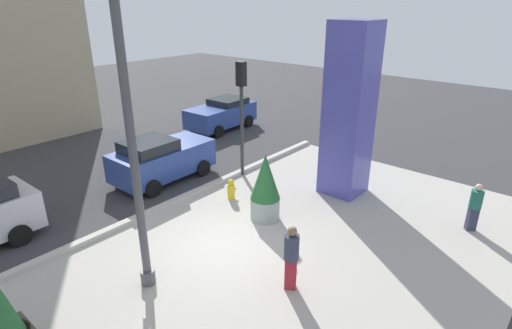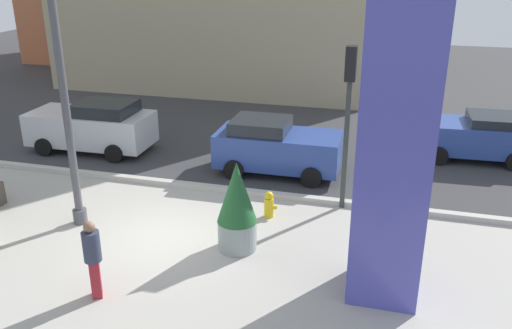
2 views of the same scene
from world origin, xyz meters
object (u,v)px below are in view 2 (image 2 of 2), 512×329
Objects in this scene: fire_hydrant at (269,205)px; traffic_light_far_side at (349,102)px; car_curb_west at (93,126)px; lamp_post at (64,98)px; art_pillar_blue at (395,158)px; pedestrian_by_curb at (93,256)px; car_far_lane at (477,136)px; potted_plant_near_right at (237,207)px; car_intersection at (276,146)px.

fire_hydrant is 0.17× the size of traffic_light_far_side.
traffic_light_far_side is 1.02× the size of car_curb_west.
lamp_post reaches higher than art_pillar_blue.
traffic_light_far_side is at bearing 108.71° from art_pillar_blue.
pedestrian_by_curb is (-5.72, -1.78, -2.04)m from art_pillar_blue.
fire_hydrant is 0.19× the size of car_far_lane.
art_pillar_blue is 4.06m from potted_plant_near_right.
car_curb_west is at bearing 117.11° from lamp_post.
lamp_post reaches higher than car_intersection.
art_pillar_blue is 9.63m from car_far_lane.
car_intersection is at bearing -154.28° from car_far_lane.
lamp_post is at bearing -62.89° from car_curb_west.
car_far_lane is at bearing 52.82° from potted_plant_near_right.
traffic_light_far_side reaches higher than car_curb_west.
art_pillar_blue reaches higher than potted_plant_near_right.
fire_hydrant is 8.22m from car_curb_west.
lamp_post is 3.98× the size of pedestrian_by_curb.
lamp_post is 1.74× the size of car_far_lane.
traffic_light_far_side is at bearing -14.46° from car_curb_west.
car_far_lane is 1.01× the size of car_intersection.
art_pillar_blue is 6.33m from pedestrian_by_curb.
potted_plant_near_right reaches higher than car_intersection.
fire_hydrant is 3.29m from car_intersection.
fire_hydrant is at bearing 60.09° from pedestrian_by_curb.
lamp_post is 13.47m from car_far_lane.
art_pillar_blue reaches higher than traffic_light_far_side.
potted_plant_near_right reaches higher than fire_hydrant.
car_curb_west reaches higher than car_far_lane.
car_far_lane is at bearing 47.15° from fire_hydrant.
pedestrian_by_curb is (2.17, -2.82, -2.43)m from lamp_post.
car_curb_west is at bearing 121.08° from pedestrian_by_curb.
potted_plant_near_right is at bearing -2.20° from lamp_post.
car_intersection is (-0.24, 5.03, -0.24)m from potted_plant_near_right.
traffic_light_far_side is at bearing -127.75° from car_far_lane.
fire_hydrant is at bearing -79.95° from car_intersection.
lamp_post is at bearing -160.68° from fire_hydrant.
fire_hydrant is (-3.14, 2.71, -2.65)m from art_pillar_blue.
art_pillar_blue reaches higher than car_far_lane.
potted_plant_near_right is at bearing 165.88° from art_pillar_blue.
lamp_post is 6.89m from car_intersection.
traffic_light_far_side is (-1.30, 3.85, 0.03)m from art_pillar_blue.
car_curb_west is 2.52× the size of pedestrian_by_curb.
lamp_post is 1.75× the size of car_intersection.
traffic_light_far_side is at bearing 51.82° from pedestrian_by_curb.
car_far_lane is at bearing 52.25° from traffic_light_far_side.
traffic_light_far_side is 2.58× the size of pedestrian_by_curb.
car_intersection reaches higher than fire_hydrant.
car_far_lane is (5.82, 6.28, 0.46)m from fire_hydrant.
lamp_post is 4.31m from pedestrian_by_curb.
car_curb_west is 1.10× the size of car_far_lane.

